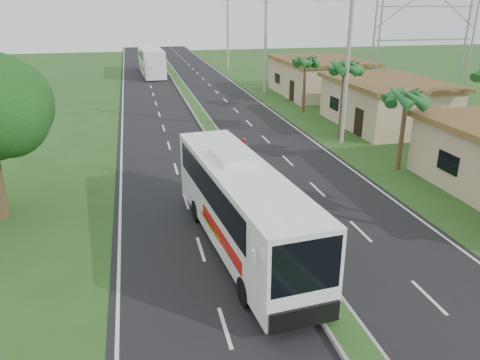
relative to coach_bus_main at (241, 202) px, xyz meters
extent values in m
plane|color=#294B1B|center=(1.89, -4.79, -2.03)|extent=(180.00, 180.00, 0.00)
cube|color=black|center=(1.89, 15.21, -2.02)|extent=(14.00, 160.00, 0.02)
cube|color=gray|center=(1.89, 15.21, -1.94)|extent=(1.20, 160.00, 0.17)
cube|color=#294B1B|center=(1.89, 15.21, -1.85)|extent=(0.95, 160.00, 0.02)
cube|color=silver|center=(-4.81, 15.21, -2.03)|extent=(0.12, 160.00, 0.01)
cube|color=silver|center=(8.59, 15.21, -2.03)|extent=(0.12, 160.00, 0.01)
cube|color=tan|center=(15.89, 17.21, -0.36)|extent=(7.00, 10.00, 3.35)
cube|color=#50381C|center=(15.89, 17.21, 1.48)|extent=(7.60, 10.60, 0.32)
cube|color=tan|center=(15.89, 31.21, -0.28)|extent=(8.00, 11.00, 3.50)
cube|color=#50381C|center=(15.89, 31.21, 1.63)|extent=(8.60, 11.60, 0.32)
cylinder|color=#473321|center=(11.29, 7.21, 0.27)|extent=(0.26, 0.26, 4.60)
cylinder|color=#473321|center=(10.69, 14.21, 0.67)|extent=(0.26, 0.26, 5.40)
cylinder|color=#473321|center=(11.19, 23.21, 0.37)|extent=(0.26, 0.26, 4.80)
sphere|color=#0F3A12|center=(-8.91, 4.21, 2.87)|extent=(3.40, 3.40, 3.40)
cylinder|color=gray|center=(10.39, 13.21, 3.97)|extent=(0.28, 0.28, 12.00)
cube|color=gray|center=(9.19, 13.21, 7.47)|extent=(2.40, 0.10, 0.10)
cylinder|color=gray|center=(10.39, 33.21, 3.47)|extent=(0.28, 0.28, 11.00)
cube|color=gray|center=(10.39, 33.21, 7.37)|extent=(1.20, 0.10, 0.10)
cylinder|color=gray|center=(10.39, 53.21, 3.22)|extent=(0.28, 0.28, 10.50)
cube|color=gray|center=(10.39, 53.21, 7.67)|extent=(1.60, 0.12, 0.12)
cube|color=gray|center=(10.39, 53.21, 6.87)|extent=(1.20, 0.10, 0.10)
cylinder|color=gray|center=(18.89, 24.71, 3.97)|extent=(0.18, 0.18, 12.00)
cylinder|color=gray|center=(28.89, 24.71, 3.97)|extent=(0.18, 0.18, 12.00)
cylinder|color=gray|center=(18.89, 25.71, 3.97)|extent=(0.18, 0.18, 12.00)
cylinder|color=gray|center=(28.89, 25.71, 3.97)|extent=(0.18, 0.18, 12.00)
cube|color=gray|center=(23.89, 25.21, 3.97)|extent=(10.00, 0.14, 0.14)
cube|color=gray|center=(23.89, 25.21, 6.97)|extent=(10.00, 0.14, 0.14)
cube|color=white|center=(0.01, -0.05, -0.10)|extent=(3.48, 11.60, 3.00)
cube|color=black|center=(-0.05, 0.52, 0.56)|extent=(3.31, 9.33, 1.20)
cube|color=black|center=(0.56, -5.68, 0.38)|extent=(2.15, 0.35, 1.68)
cube|color=#B4160F|center=(0.12, -1.19, -0.70)|extent=(2.90, 5.16, 0.52)
cube|color=orange|center=(-0.02, 0.23, -0.94)|extent=(2.70, 3.08, 0.24)
cube|color=white|center=(-0.11, 1.08, 1.53)|extent=(1.55, 2.40, 0.27)
cylinder|color=black|center=(-0.71, -3.76, -1.54)|extent=(0.40, 1.02, 0.99)
cylinder|color=black|center=(1.43, -3.55, -1.54)|extent=(0.40, 1.02, 0.99)
cylinder|color=black|center=(-1.36, 2.87, -1.54)|extent=(0.40, 1.02, 0.99)
cylinder|color=black|center=(0.78, 3.08, -1.54)|extent=(0.40, 1.02, 0.99)
cube|color=white|center=(-0.93, 50.28, -0.16)|extent=(3.15, 12.41, 3.43)
cube|color=black|center=(-0.95, 50.82, 0.87)|extent=(3.07, 9.20, 1.17)
cube|color=orange|center=(-0.89, 49.21, -0.81)|extent=(2.95, 5.99, 0.37)
cylinder|color=black|center=(-1.91, 45.15, -1.52)|extent=(0.36, 1.04, 1.03)
cylinder|color=black|center=(0.45, 45.24, -1.52)|extent=(0.36, 1.04, 1.03)
cylinder|color=black|center=(-2.28, 54.79, -1.52)|extent=(0.36, 1.04, 1.03)
cylinder|color=black|center=(0.08, 54.88, -1.52)|extent=(0.36, 1.04, 1.03)
imported|color=black|center=(2.09, 8.32, -1.51)|extent=(1.79, 1.16, 1.05)
imported|color=maroon|center=(2.09, 8.32, -0.64)|extent=(0.72, 0.62, 1.68)
camera|label=1|loc=(-3.79, -16.33, 7.25)|focal=35.00mm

